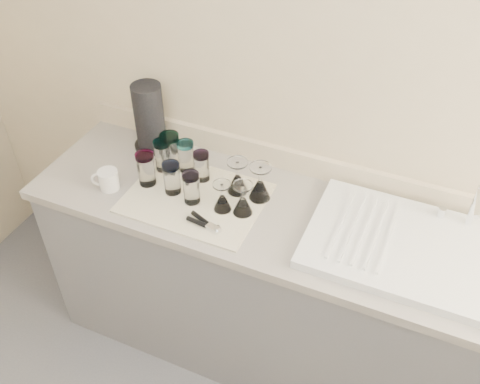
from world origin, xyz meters
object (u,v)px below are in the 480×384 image
at_px(tumbler_teal, 163,155).
at_px(goblet_back_left, 237,181).
at_px(tumbler_magenta, 146,168).
at_px(paper_towel_roll, 149,118).
at_px(tumbler_cyan, 186,156).
at_px(sink_unit, 421,250).
at_px(tumbler_lavender, 191,188).
at_px(goblet_back_right, 260,187).
at_px(tumbler_extra, 171,151).
at_px(can_opener, 204,223).
at_px(goblet_front_right, 243,203).
at_px(goblet_front_left, 222,200).
at_px(tumbler_blue, 172,178).
at_px(tumbler_purple, 202,166).
at_px(white_mug, 108,180).

bearing_deg(tumbler_teal, goblet_back_left, -1.14).
xyz_separation_m(tumbler_magenta, paper_towel_roll, (-0.12, 0.25, 0.07)).
bearing_deg(tumbler_cyan, sink_unit, -5.14).
relative_size(tumbler_lavender, paper_towel_roll, 0.44).
height_order(goblet_back_right, paper_towel_roll, paper_towel_roll).
height_order(tumbler_teal, paper_towel_roll, paper_towel_roll).
distance_m(tumbler_extra, goblet_back_left, 0.33).
distance_m(can_opener, paper_towel_roll, 0.61).
bearing_deg(goblet_back_left, tumbler_cyan, 170.90).
bearing_deg(can_opener, paper_towel_roll, 140.19).
distance_m(tumbler_magenta, goblet_front_right, 0.44).
xyz_separation_m(tumbler_extra, goblet_front_right, (0.40, -0.15, -0.04)).
bearing_deg(goblet_front_right, tumbler_teal, 164.39).
height_order(goblet_back_right, goblet_front_right, goblet_back_right).
bearing_deg(tumbler_teal, goblet_front_right, -15.61).
bearing_deg(paper_towel_roll, sink_unit, -8.81).
relative_size(sink_unit, tumbler_cyan, 5.77).
bearing_deg(tumbler_teal, goblet_front_left, -21.13).
bearing_deg(sink_unit, tumbler_lavender, -174.72).
relative_size(tumbler_teal, tumbler_extra, 0.87).
xyz_separation_m(tumbler_cyan, tumbler_lavender, (0.12, -0.17, -0.00)).
height_order(tumbler_magenta, tumbler_extra, tumbler_extra).
bearing_deg(can_opener, tumbler_blue, 148.47).
distance_m(tumbler_magenta, tumbler_blue, 0.12).
bearing_deg(goblet_front_left, tumbler_magenta, 176.74).
xyz_separation_m(tumbler_teal, tumbler_blue, (0.11, -0.12, -0.00)).
relative_size(tumbler_extra, paper_towel_roll, 0.52).
xyz_separation_m(tumbler_magenta, goblet_front_left, (0.36, -0.02, -0.03)).
bearing_deg(tumbler_teal, goblet_back_right, -1.08).
xyz_separation_m(tumbler_cyan, goblet_back_left, (0.26, -0.04, -0.02)).
xyz_separation_m(tumbler_magenta, tumbler_lavender, (0.22, -0.03, -0.01)).
height_order(tumbler_blue, tumbler_extra, tumbler_extra).
bearing_deg(tumbler_magenta, can_opener, -21.87).
xyz_separation_m(tumbler_purple, tumbler_blue, (-0.07, -0.12, 0.00)).
distance_m(tumbler_extra, goblet_front_right, 0.43).
xyz_separation_m(goblet_front_left, can_opener, (-0.02, -0.11, -0.03)).
bearing_deg(paper_towel_roll, goblet_back_left, -16.26).
xyz_separation_m(tumbler_blue, goblet_back_left, (0.24, 0.11, -0.02)).
distance_m(sink_unit, tumbler_cyan, 1.01).
distance_m(tumbler_cyan, tumbler_magenta, 0.18).
bearing_deg(paper_towel_roll, tumbler_cyan, -23.60).
relative_size(goblet_front_left, white_mug, 1.02).
bearing_deg(tumbler_cyan, goblet_back_right, -6.83).
distance_m(goblet_front_right, white_mug, 0.58).
bearing_deg(sink_unit, tumbler_blue, -176.49).
distance_m(goblet_front_left, paper_towel_roll, 0.56).
xyz_separation_m(tumbler_magenta, tumbler_extra, (0.04, 0.14, 0.01)).
bearing_deg(goblet_front_left, goblet_front_right, 9.78).
distance_m(tumbler_purple, goblet_back_right, 0.27).
bearing_deg(paper_towel_roll, tumbler_blue, -45.53).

